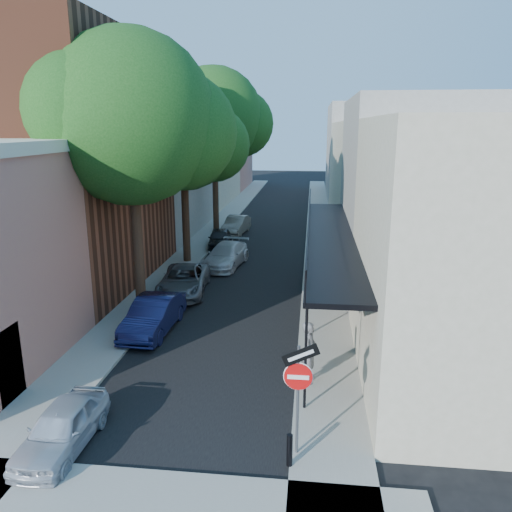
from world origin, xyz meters
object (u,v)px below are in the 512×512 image
(bollard, at_px, (290,450))
(parked_car_f, at_px, (236,225))
(pedestrian, at_px, (309,352))
(parked_car_a, at_px, (62,428))
(parked_car_b, at_px, (153,315))
(parked_car_d, at_px, (226,255))
(oak_far, at_px, (221,118))
(sign_post, at_px, (298,381))
(oak_near, at_px, (143,122))
(parked_car_c, at_px, (184,280))
(oak_mid, at_px, (191,139))
(parked_car_e, at_px, (220,239))

(bollard, height_order, parked_car_f, parked_car_f)
(pedestrian, bearing_deg, parked_car_a, 133.42)
(parked_car_b, xyz_separation_m, parked_car_d, (1.20, 9.45, -0.03))
(oak_far, distance_m, parked_car_d, 12.61)
(sign_post, bearing_deg, oak_near, 125.09)
(bollard, relative_size, parked_car_b, 0.20)
(parked_car_c, bearing_deg, oak_mid, 92.68)
(oak_far, relative_size, parked_car_e, 3.28)
(parked_car_e, distance_m, pedestrian, 18.29)
(parked_car_a, relative_size, parked_car_b, 0.81)
(oak_mid, bearing_deg, parked_car_f, 81.12)
(parked_car_d, height_order, parked_car_e, parked_car_d)
(oak_near, height_order, pedestrian, oak_near)
(parked_car_d, relative_size, parked_car_f, 1.14)
(parked_car_c, xyz_separation_m, parked_car_e, (0.05, 9.17, -0.02))
(oak_far, distance_m, pedestrian, 24.83)
(sign_post, height_order, pedestrian, sign_post)
(parked_car_d, distance_m, parked_car_e, 4.50)
(oak_near, distance_m, parked_car_d, 10.35)
(oak_near, relative_size, parked_car_e, 3.14)
(oak_mid, bearing_deg, pedestrian, -63.63)
(parked_car_e, relative_size, parked_car_f, 0.93)
(parked_car_f, bearing_deg, sign_post, -71.94)
(parked_car_a, bearing_deg, parked_car_e, 90.46)
(sign_post, xyz_separation_m, parked_car_c, (-5.76, 11.61, -1.40))
(parked_car_b, xyz_separation_m, pedestrian, (6.00, -3.48, 0.42))
(parked_car_f, relative_size, pedestrian, 2.00)
(parked_car_f, xyz_separation_m, pedestrian, (5.56, -21.81, 0.45))
(oak_mid, xyz_separation_m, parked_car_e, (0.87, 3.53, -6.44))
(oak_far, bearing_deg, oak_near, -90.04)
(parked_car_b, relative_size, parked_car_c, 0.90)
(parked_car_e, height_order, pedestrian, pedestrian)
(parked_car_f, bearing_deg, parked_car_b, -85.18)
(oak_far, bearing_deg, parked_car_a, -88.37)
(oak_mid, relative_size, parked_car_c, 2.23)
(oak_far, xyz_separation_m, parked_car_e, (0.80, -5.51, -7.64))
(parked_car_c, distance_m, parked_car_d, 4.97)
(oak_near, distance_m, parked_car_f, 17.63)
(oak_near, distance_m, pedestrian, 11.19)
(parked_car_a, bearing_deg, sign_post, 3.42)
(oak_mid, relative_size, parked_car_b, 2.49)
(parked_car_a, bearing_deg, parked_car_d, 86.49)
(oak_far, distance_m, parked_car_f, 7.77)
(sign_post, height_order, oak_near, oak_near)
(bollard, bearing_deg, oak_mid, 109.90)
(oak_near, bearing_deg, sign_post, -54.91)
(sign_post, relative_size, parked_car_b, 0.73)
(parked_car_c, bearing_deg, parked_car_e, 84.11)
(parked_car_a, relative_size, parked_car_c, 0.72)
(oak_mid, height_order, parked_car_a, oak_mid)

